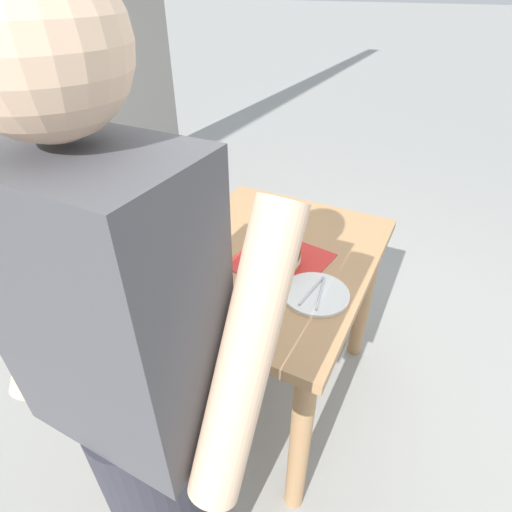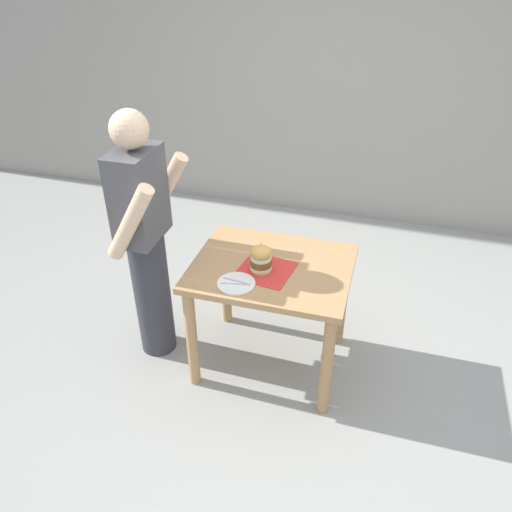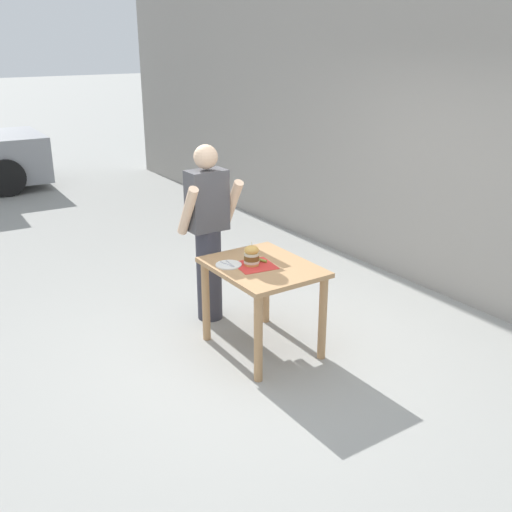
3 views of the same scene
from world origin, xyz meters
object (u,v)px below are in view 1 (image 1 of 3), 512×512
Objects in this scene: sandwich at (283,245)px; diner_across_table at (140,412)px; patio_table at (267,284)px; pickle_spear at (253,256)px; side_plate_with_forks at (316,294)px.

diner_across_table is at bearing 89.81° from sandwich.
diner_across_table is at bearing 95.52° from patio_table.
patio_table is 0.57× the size of diner_across_table.
pickle_spear is at bearing 61.87° from patio_table.
pickle_spear is 0.43× the size of side_plate_with_forks.
side_plate_with_forks is 0.13× the size of diner_across_table.
diner_across_table is (-0.08, 0.79, 0.25)m from patio_table.
patio_table is 4.36× the size of side_plate_with_forks.
diner_across_table is (-0.11, 0.73, 0.08)m from pickle_spear.
pickle_spear reaches higher than side_plate_with_forks.
patio_table is 0.33m from side_plate_with_forks.
patio_table is 4.66× the size of sandwich.
patio_table is at bearing -31.12° from side_plate_with_forks.
sandwich is 0.13m from pickle_spear.
side_plate_with_forks is at bearing 148.76° from sandwich.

